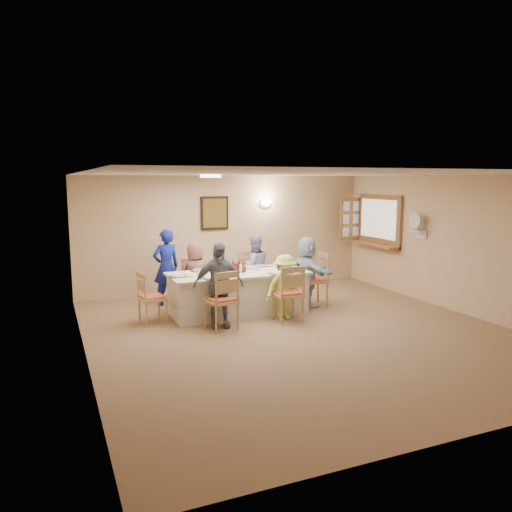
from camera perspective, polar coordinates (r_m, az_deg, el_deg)
name	(u,v)px	position (r m, az deg, el deg)	size (l,w,h in m)	color
ground	(302,333)	(8.06, 5.24, -8.71)	(7.00, 7.00, 0.00)	#9B7454
room_walls	(303,238)	(7.75, 5.39, 2.04)	(7.00, 7.00, 7.00)	tan
wall_picture	(215,213)	(10.80, -4.76, 4.91)	(0.62, 0.05, 0.72)	black
wall_sconce	(266,203)	(11.19, 1.14, 6.10)	(0.26, 0.09, 0.18)	white
ceiling_light	(211,176)	(8.69, -5.19, 9.08)	(0.36, 0.36, 0.05)	white
serving_hatch	(379,221)	(11.49, 13.91, 3.91)	(0.06, 1.50, 1.15)	olive
hatch_sill	(374,244)	(11.47, 13.33, 1.29)	(0.30, 1.50, 0.05)	olive
shutter_door	(350,219)	(11.96, 10.73, 4.19)	(0.55, 0.04, 1.00)	olive
fan_shelf	(417,231)	(10.40, 17.97, 2.71)	(0.22, 0.36, 0.03)	white
desk_fan	(417,224)	(10.37, 17.88, 3.53)	(0.30, 0.30, 0.28)	#A5A5A8
dining_table	(238,293)	(9.07, -2.04, -4.22)	(2.49, 1.06, 0.76)	silver
chair_back_left	(194,283)	(9.61, -7.10, -3.07)	(0.44, 0.44, 0.91)	tan
chair_back_right	(252,276)	(9.99, -0.46, -2.33)	(0.48, 0.48, 0.99)	tan
chair_front_left	(221,299)	(8.11, -4.01, -4.96)	(0.47, 0.47, 0.99)	tan
chair_front_right	(288,293)	(8.56, 3.63, -4.21)	(0.48, 0.48, 0.99)	tan
chair_left_end	(153,297)	(8.64, -11.73, -4.60)	(0.43, 0.43, 0.89)	tan
chair_right_end	(313,279)	(9.69, 6.56, -2.64)	(0.49, 0.49, 1.02)	tan
diner_back_left	(196,275)	(9.47, -6.92, -2.17)	(0.62, 0.41, 1.26)	brown
diner_back_right	(254,268)	(9.85, -0.20, -1.42)	(0.67, 0.53, 1.36)	#8F90B9
diner_front_left	(219,285)	(8.18, -4.30, -3.32)	(0.86, 0.43, 1.42)	slate
diner_front_right	(285,287)	(8.65, 3.28, -3.59)	(0.77, 0.49, 1.14)	#E2FB5D
diner_right_end	(307,271)	(9.60, 5.90, -1.77)	(0.44, 1.26, 1.35)	#ABC4D4
caregiver	(166,267)	(9.79, -10.22, -1.26)	(0.59, 0.44, 1.48)	navy
placemat_fl	(214,279)	(8.41, -4.87, -2.61)	(0.33, 0.24, 0.01)	#472B19
plate_fl	(214,278)	(8.41, -4.87, -2.55)	(0.23, 0.23, 0.01)	white
napkin_fl	(225,278)	(8.42, -3.60, -2.54)	(0.14, 0.14, 0.01)	yellow
placemat_fr	(278,274)	(8.84, 2.55, -2.03)	(0.33, 0.25, 0.01)	#472B19
plate_fr	(278,273)	(8.84, 2.55, -1.96)	(0.24, 0.24, 0.02)	white
napkin_fr	(289,273)	(8.88, 3.74, -1.95)	(0.14, 0.14, 0.01)	yellow
placemat_bl	(199,271)	(9.20, -6.49, -1.66)	(0.32, 0.24, 0.01)	#472B19
plate_bl	(199,270)	(9.19, -6.49, -1.60)	(0.25, 0.25, 0.02)	white
napkin_bl	(210,270)	(9.20, -5.32, -1.59)	(0.15, 0.15, 0.01)	yellow
placemat_br	(259,266)	(9.60, 0.40, -1.17)	(0.36, 0.27, 0.01)	#472B19
plate_br	(259,266)	(9.59, 0.40, -1.11)	(0.25, 0.25, 0.02)	white
napkin_br	(269,266)	(9.62, 1.50, -1.10)	(0.13, 0.13, 0.01)	yellow
placemat_le	(178,277)	(8.67, -8.87, -2.34)	(0.36, 0.27, 0.01)	#472B19
plate_le	(178,276)	(8.67, -8.88, -2.28)	(0.22, 0.22, 0.01)	white
napkin_le	(189,276)	(8.67, -7.64, -2.27)	(0.13, 0.13, 0.01)	yellow
placemat_re	(294,268)	(9.44, 4.31, -1.36)	(0.35, 0.26, 0.01)	#472B19
plate_re	(294,267)	(9.44, 4.31, -1.30)	(0.22, 0.22, 0.01)	white
napkin_re	(303,267)	(9.48, 5.42, -1.29)	(0.15, 0.15, 0.01)	yellow
teacup_a	(201,276)	(8.41, -6.31, -2.31)	(0.15, 0.15, 0.10)	white
teacup_b	(249,263)	(9.65, -0.84, -0.85)	(0.11, 0.11, 0.09)	white
bowl_a	(231,274)	(8.68, -2.87, -2.09)	(0.20, 0.20, 0.05)	white
bowl_b	(251,267)	(9.33, -0.59, -1.31)	(0.22, 0.22, 0.05)	white
condiment_ketchup	(233,266)	(8.96, -2.65, -1.15)	(0.11, 0.11, 0.23)	#AF0F2D
condiment_brown	(239,266)	(9.03, -1.97, -1.12)	(0.12, 0.12, 0.22)	#491E13
condiment_malt	(243,267)	(8.99, -1.51, -1.32)	(0.17, 0.17, 0.17)	#491E13
drinking_glass	(229,269)	(8.98, -3.07, -1.53)	(0.06, 0.06, 0.10)	silver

